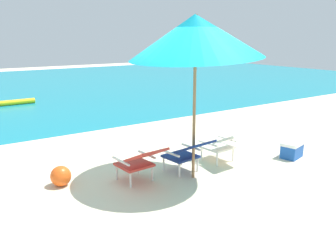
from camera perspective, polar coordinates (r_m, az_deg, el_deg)
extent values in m
plane|color=beige|center=(9.76, -11.48, -0.16)|extent=(40.00, 40.00, 0.00)
cube|color=teal|center=(17.93, -22.44, 5.54)|extent=(40.00, 18.00, 0.01)
cylinder|color=yellow|center=(13.70, -23.67, 3.44)|extent=(1.60, 0.18, 0.18)
cube|color=red|center=(6.05, -5.38, -6.12)|extent=(0.56, 0.54, 0.04)
cube|color=red|center=(5.68, -3.37, -4.58)|extent=(0.56, 0.56, 0.27)
cylinder|color=white|center=(6.16, -8.15, -7.31)|extent=(0.04, 0.04, 0.26)
cylinder|color=white|center=(6.38, -4.75, -6.44)|extent=(0.04, 0.04, 0.26)
cylinder|color=white|center=(5.83, -5.99, -8.53)|extent=(0.04, 0.04, 0.26)
cylinder|color=white|center=(6.06, -2.49, -7.55)|extent=(0.04, 0.04, 0.26)
cube|color=white|center=(5.88, -7.52, -5.55)|extent=(0.07, 0.50, 0.03)
cube|color=white|center=(6.15, -3.38, -4.55)|extent=(0.07, 0.50, 0.03)
cube|color=navy|center=(6.42, 2.01, -4.84)|extent=(0.57, 0.55, 0.04)
cube|color=navy|center=(6.09, 4.36, -3.29)|extent=(0.57, 0.57, 0.27)
cylinder|color=white|center=(6.49, -0.70, -6.04)|extent=(0.04, 0.04, 0.26)
cylinder|color=white|center=(6.76, 2.18, -5.20)|extent=(0.04, 0.04, 0.26)
cylinder|color=white|center=(6.19, 1.80, -7.06)|extent=(0.04, 0.04, 0.26)
cylinder|color=white|center=(6.48, 4.71, -6.13)|extent=(0.04, 0.04, 0.26)
cube|color=white|center=(6.22, 0.25, -4.30)|extent=(0.08, 0.50, 0.03)
cube|color=white|center=(6.56, 3.70, -3.36)|extent=(0.08, 0.50, 0.03)
cube|color=silver|center=(7.01, 7.86, -3.32)|extent=(0.56, 0.54, 0.04)
cube|color=silver|center=(6.70, 10.20, -1.84)|extent=(0.56, 0.55, 0.27)
cylinder|color=white|center=(7.05, 5.35, -4.43)|extent=(0.04, 0.04, 0.26)
cylinder|color=white|center=(7.35, 7.83, -3.72)|extent=(0.04, 0.04, 0.26)
cylinder|color=white|center=(6.77, 7.81, -5.30)|extent=(0.04, 0.04, 0.26)
cylinder|color=white|center=(7.08, 10.29, -4.52)|extent=(0.04, 0.04, 0.26)
cube|color=white|center=(6.80, 6.38, -2.77)|extent=(0.07, 0.50, 0.03)
cube|color=white|center=(7.16, 9.34, -2.00)|extent=(0.07, 0.50, 0.03)
cylinder|color=olive|center=(5.94, 4.17, 1.08)|extent=(0.05, 0.05, 2.06)
cone|color=#0A93AD|center=(5.79, 4.41, 14.04)|extent=(2.60, 2.58, 0.80)
sphere|color=#4C3823|center=(5.79, 4.47, 17.03)|extent=(0.07, 0.07, 0.07)
sphere|color=#EA5619|center=(6.10, -16.67, -7.63)|extent=(0.33, 0.33, 0.33)
cube|color=#194CA5|center=(7.59, 19.08, -3.80)|extent=(0.51, 0.40, 0.26)
cube|color=white|center=(7.55, 19.17, -2.65)|extent=(0.54, 0.43, 0.06)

